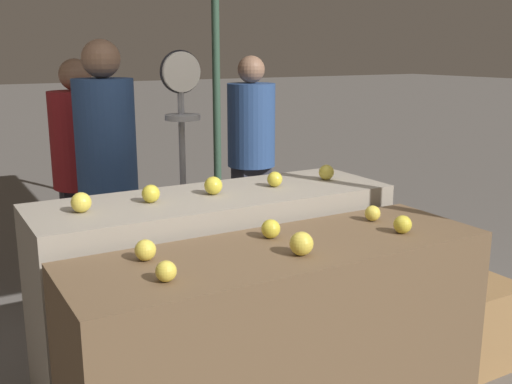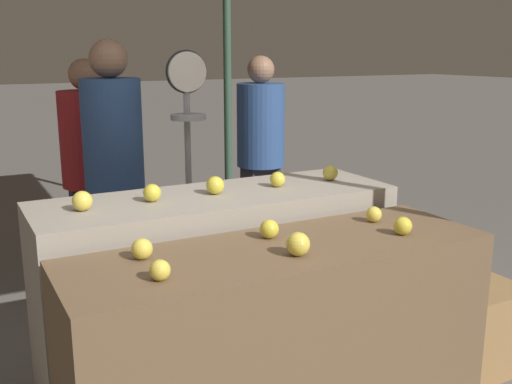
{
  "view_description": "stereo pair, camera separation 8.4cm",
  "coord_description": "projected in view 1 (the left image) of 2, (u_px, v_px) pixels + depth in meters",
  "views": [
    {
      "loc": [
        -1.19,
        -1.85,
        1.63
      ],
      "look_at": [
        0.04,
        0.3,
        1.04
      ],
      "focal_mm": 42.0,
      "sensor_mm": 36.0,
      "label": 1
    },
    {
      "loc": [
        -1.12,
        -1.89,
        1.63
      ],
      "look_at": [
        0.04,
        0.3,
        1.04
      ],
      "focal_mm": 42.0,
      "sensor_mm": 36.0,
      "label": 2
    }
  ],
  "objects": [
    {
      "name": "display_counter_front",
      "position": [
        283.0,
        351.0,
        2.41
      ],
      "size": [
        1.7,
        0.55,
        0.89
      ],
      "primitive_type": "cube",
      "color": "brown",
      "rests_on": "ground_plane"
    },
    {
      "name": "display_counter_back",
      "position": [
        217.0,
        291.0,
        2.91
      ],
      "size": [
        1.7,
        0.55,
        0.97
      ],
      "primitive_type": "cube",
      "color": "gray",
      "rests_on": "ground_plane"
    },
    {
      "name": "apple_front_0",
      "position": [
        166.0,
        271.0,
        1.96
      ],
      "size": [
        0.07,
        0.07,
        0.07
      ],
      "primitive_type": "sphere",
      "color": "yellow",
      "rests_on": "display_counter_front"
    },
    {
      "name": "apple_front_1",
      "position": [
        302.0,
        244.0,
        2.21
      ],
      "size": [
        0.09,
        0.09,
        0.09
      ],
      "primitive_type": "sphere",
      "color": "yellow",
      "rests_on": "display_counter_front"
    },
    {
      "name": "apple_front_2",
      "position": [
        403.0,
        224.0,
        2.47
      ],
      "size": [
        0.08,
        0.08,
        0.08
      ],
      "primitive_type": "sphere",
      "color": "gold",
      "rests_on": "display_counter_front"
    },
    {
      "name": "apple_front_3",
      "position": [
        145.0,
        250.0,
        2.15
      ],
      "size": [
        0.08,
        0.08,
        0.08
      ],
      "primitive_type": "sphere",
      "color": "yellow",
      "rests_on": "display_counter_front"
    },
    {
      "name": "apple_front_4",
      "position": [
        271.0,
        229.0,
        2.41
      ],
      "size": [
        0.08,
        0.08,
        0.08
      ],
      "primitive_type": "sphere",
      "color": "gold",
      "rests_on": "display_counter_front"
    },
    {
      "name": "apple_front_5",
      "position": [
        373.0,
        213.0,
        2.65
      ],
      "size": [
        0.07,
        0.07,
        0.07
      ],
      "primitive_type": "sphere",
      "color": "yellow",
      "rests_on": "display_counter_front"
    },
    {
      "name": "apple_back_0",
      "position": [
        81.0,
        202.0,
        2.48
      ],
      "size": [
        0.08,
        0.08,
        0.08
      ],
      "primitive_type": "sphere",
      "color": "yellow",
      "rests_on": "display_counter_back"
    },
    {
      "name": "apple_back_1",
      "position": [
        151.0,
        194.0,
        2.64
      ],
      "size": [
        0.08,
        0.08,
        0.08
      ],
      "primitive_type": "sphere",
      "color": "gold",
      "rests_on": "display_counter_back"
    },
    {
      "name": "apple_back_2",
      "position": [
        213.0,
        186.0,
        2.79
      ],
      "size": [
        0.09,
        0.09,
        0.09
      ],
      "primitive_type": "sphere",
      "color": "gold",
      "rests_on": "display_counter_back"
    },
    {
      "name": "apple_back_3",
      "position": [
        275.0,
        179.0,
        2.95
      ],
      "size": [
        0.08,
        0.08,
        0.08
      ],
      "primitive_type": "sphere",
      "color": "gold",
      "rests_on": "display_counter_back"
    },
    {
      "name": "apple_back_4",
      "position": [
        326.0,
        172.0,
        3.11
      ],
      "size": [
        0.08,
        0.08,
        0.08
      ],
      "primitive_type": "sphere",
      "color": "gold",
      "rests_on": "display_counter_back"
    },
    {
      "name": "produce_scale",
      "position": [
        182.0,
        134.0,
        3.4
      ],
      "size": [
        0.24,
        0.2,
        1.63
      ],
      "color": "#99999E",
      "rests_on": "ground_plane"
    },
    {
      "name": "person_vendor_at_scale",
      "position": [
        107.0,
        162.0,
        3.57
      ],
      "size": [
        0.39,
        0.39,
        1.69
      ],
      "rotation": [
        0.0,
        0.0,
        3.26
      ],
      "color": "#2D2D38",
      "rests_on": "ground_plane"
    },
    {
      "name": "person_customer_left",
      "position": [
        81.0,
        162.0,
        3.99
      ],
      "size": [
        0.38,
        0.38,
        1.58
      ],
      "rotation": [
        0.0,
        0.0,
        3.12
      ],
      "color": "#2D2D38",
      "rests_on": "ground_plane"
    },
    {
      "name": "person_customer_right",
      "position": [
        251.0,
        144.0,
        4.7
      ],
      "size": [
        0.43,
        0.43,
        1.59
      ],
      "rotation": [
        0.0,
        0.0,
        3.3
      ],
      "color": "#2D2D38",
      "rests_on": "ground_plane"
    },
    {
      "name": "wooden_crate_side",
      "position": [
        465.0,
        321.0,
        3.18
      ],
      "size": [
        0.45,
        0.45,
        0.45
      ],
      "primitive_type": "cube",
      "color": "#9E7547",
      "rests_on": "ground_plane"
    }
  ]
}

